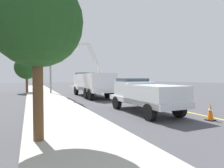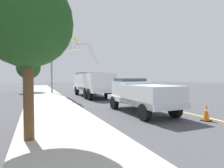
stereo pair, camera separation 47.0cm
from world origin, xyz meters
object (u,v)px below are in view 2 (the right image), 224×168
utility_bucket_truck (92,82)px  service_pickup_truck (141,94)px  traffic_cone_mid_front (97,90)px  traffic_cone_leading (206,113)px  traffic_signal_mast (53,48)px  passing_minivan (114,85)px

utility_bucket_truck → service_pickup_truck: 10.17m
traffic_cone_mid_front → traffic_cone_leading: bearing=170.0°
traffic_cone_leading → traffic_signal_mast: 18.37m
utility_bucket_truck → passing_minivan: 8.87m
service_pickup_truck → passing_minivan: (15.81, -8.34, -0.15)m
traffic_cone_leading → traffic_signal_mast: bearing=9.0°
service_pickup_truck → traffic_cone_leading: 3.58m
service_pickup_truck → traffic_cone_leading: bearing=-157.8°
utility_bucket_truck → traffic_cone_leading: 13.33m
service_pickup_truck → traffic_signal_mast: traffic_signal_mast is taller
passing_minivan → traffic_signal_mast: size_ratio=0.62×
service_pickup_truck → passing_minivan: service_pickup_truck is taller
service_pickup_truck → traffic_cone_leading: (-3.24, -1.33, -0.71)m
utility_bucket_truck → traffic_cone_leading: bearing=178.7°
traffic_signal_mast → utility_bucket_truck: bearing=-143.3°
traffic_cone_mid_front → traffic_signal_mast: traffic_signal_mast is taller
traffic_cone_mid_front → traffic_signal_mast: 7.82m
service_pickup_truck → traffic_signal_mast: size_ratio=0.72×
traffic_cone_leading → passing_minivan: bearing=-20.2°
service_pickup_truck → traffic_cone_mid_front: bearing=-17.4°
traffic_cone_leading → traffic_signal_mast: size_ratio=0.10×
traffic_cone_leading → traffic_cone_mid_front: size_ratio=1.10×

